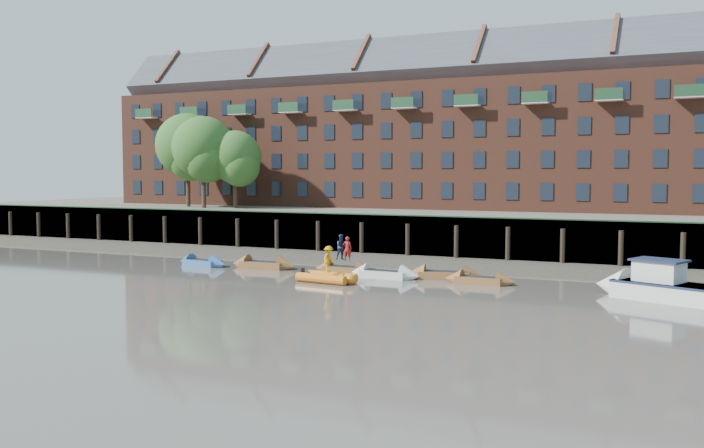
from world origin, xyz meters
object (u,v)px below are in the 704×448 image
Objects in this scene: rib_tender at (329,278)px; person_rower_a at (347,249)px; rowboat_1 at (202,263)px; rowboat_5 at (445,275)px; person_rib_crew at (329,259)px; rowboat_6 at (480,280)px; rowboat_4 at (385,274)px; person_rower_b at (342,247)px; rowboat_3 at (344,269)px; rowboat_2 at (264,265)px; motor_launch at (646,285)px.

rib_tender is 2.42× the size of person_rower_a.
rowboat_5 is (17.78, 0.91, 0.03)m from rowboat_1.
person_rib_crew is (11.78, -3.35, 1.20)m from rowboat_1.
person_rib_crew reaches higher than rowboat_6.
rib_tender is at bearing 89.16° from person_rower_a.
person_rower_b is at bearing 163.38° from rowboat_4.
rowboat_3 is 1.45m from person_rower_a.
rowboat_3 is 2.69× the size of person_rower_a.
person_rib_crew is (-8.53, -3.20, 1.20)m from rowboat_6.
rowboat_2 is 15.53m from rowboat_6.
rowboat_3 is 4.40m from rib_tender.
rowboat_3 is 9.56m from rowboat_6.
person_rower_a is (11.09, 0.83, 1.42)m from rowboat_1.
rowboat_2 is 5.97m from person_rower_b.
rowboat_3 reaches higher than rib_tender.
person_rower_b is (10.56, 1.07, 1.48)m from rowboat_1.
rowboat_5 is at bearing 43.55° from rib_tender.
rowboat_6 is (2.54, -1.06, -0.03)m from rowboat_5.
person_rower_b is at bearing 173.79° from rowboat_6.
rowboat_5 is 6.84m from person_rower_a.
rowboat_3 is 1.51m from person_rower_b.
person_rower_b is (-9.76, 1.22, 1.48)m from rowboat_6.
rowboat_1 is at bearing 75.40° from person_rib_crew.
rowboat_6 is 9.39m from person_rower_a.
rib_tender is (-8.51, -3.24, 0.06)m from rowboat_6.
rowboat_3 is at bearing 12.90° from rowboat_1.
rowboat_5 is at bearing 11.06° from rowboat_1.
motor_launch is 4.32× the size of person_rower_a.
motor_launch reaches higher than rowboat_3.
rowboat_4 is 0.69× the size of motor_launch.
person_rower_b is at bearing -34.71° from person_rower_a.
person_rib_crew reaches higher than rowboat_4.
rowboat_2 is at bearing 178.39° from rowboat_6.
rowboat_1 is 0.88× the size of rowboat_5.
rowboat_2 is at bearing 62.23° from person_rib_crew.
person_rower_a reaches higher than rib_tender.
person_rib_crew is (0.97, -4.26, 1.20)m from rowboat_3.
rowboat_1 is 17.80m from rowboat_5.
rib_tender is 4.83m from person_rower_b.
person_rib_crew reaches higher than rowboat_1.
person_rower_a is 1.00× the size of person_rib_crew.
person_rib_crew is at bearing -155.78° from rowboat_5.
person_rower_a is (-18.61, 2.26, 0.95)m from motor_launch.
motor_launch is 4.05× the size of person_rower_b.
rowboat_4 is at bearing 7.40° from rowboat_1.
rowboat_1 is 12.28m from rib_tender.
rowboat_2 is at bearing 18.15° from motor_launch.
motor_launch reaches higher than rowboat_5.
rowboat_5 is 12.15m from motor_launch.
rowboat_1 is 10.85m from rowboat_3.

